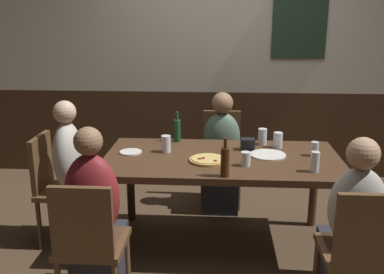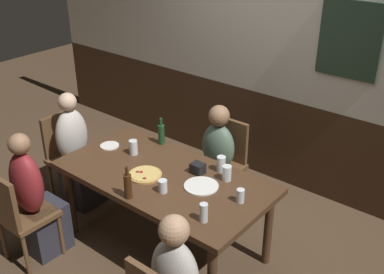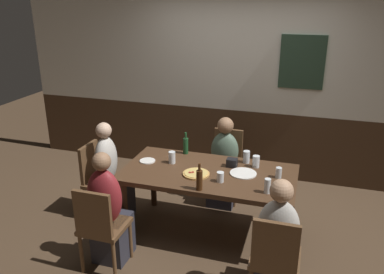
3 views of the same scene
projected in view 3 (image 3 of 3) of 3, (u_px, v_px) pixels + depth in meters
name	position (u px, v px, depth m)	size (l,w,h in m)	color
ground_plane	(208.00, 232.00, 4.29)	(12.00, 12.00, 0.00)	#4C3826
wall_back	(241.00, 85.00, 5.32)	(6.40, 0.13, 2.60)	#3D2819
dining_table	(209.00, 178.00, 4.06)	(1.79, 0.93, 0.74)	#472D1C
chair_right_near	(275.00, 257.00, 3.11)	(0.40, 0.40, 0.88)	brown
chair_left_near	(100.00, 224.00, 3.55)	(0.40, 0.40, 0.88)	brown
chair_mid_far	(226.00, 160.00, 4.91)	(0.40, 0.40, 0.88)	brown
chair_head_west	(99.00, 176.00, 4.49)	(0.40, 0.40, 0.88)	brown
person_right_near	(277.00, 247.00, 3.27)	(0.34, 0.37, 1.13)	#2D2D38
person_left_near	(109.00, 216.00, 3.70)	(0.34, 0.37, 1.16)	#2D2D38
person_mid_far	(223.00, 168.00, 4.77)	(0.34, 0.37, 1.10)	#2D2D38
person_head_west	(111.00, 179.00, 4.44)	(0.37, 0.34, 1.16)	#2D2D38
pizza	(196.00, 174.00, 3.97)	(0.28, 0.28, 0.03)	tan
tumbler_water	(246.00, 158.00, 4.23)	(0.07, 0.07, 0.14)	silver
pint_glass_amber	(220.00, 178.00, 3.81)	(0.07, 0.07, 0.10)	silver
pint_glass_pale	(256.00, 162.00, 4.13)	(0.07, 0.07, 0.13)	silver
pint_glass_stout	(172.00, 158.00, 4.22)	(0.07, 0.07, 0.13)	silver
beer_glass_tall	(279.00, 173.00, 3.89)	(0.06, 0.06, 0.11)	silver
highball_clear	(267.00, 187.00, 3.59)	(0.06, 0.06, 0.14)	silver
beer_bottle_green	(186.00, 145.00, 4.46)	(0.06, 0.06, 0.26)	#194723
beer_bottle_brown	(199.00, 180.00, 3.63)	(0.06, 0.06, 0.27)	#42230F
plate_white_large	(243.00, 173.00, 3.99)	(0.27, 0.27, 0.01)	white
plate_white_small	(147.00, 161.00, 4.28)	(0.17, 0.17, 0.01)	white
condiment_caddy	(232.00, 163.00, 4.14)	(0.11, 0.09, 0.09)	black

